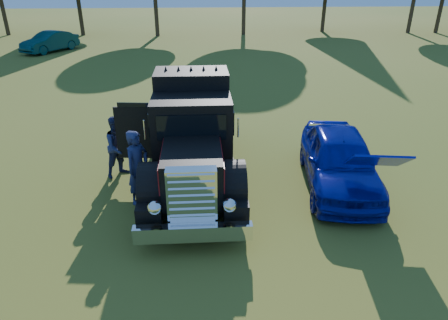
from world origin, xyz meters
TOP-DOWN VIEW (x-y plane):
  - ground at (0.00, 0.00)m, footprint 120.00×120.00m
  - diamond_t_truck at (-0.53, 1.30)m, footprint 3.38×7.16m
  - hotrod_coupe at (3.52, 0.79)m, footprint 2.49×4.82m
  - spectator_near at (-1.92, 0.23)m, footprint 0.80×0.87m
  - spectator_far at (-2.68, 1.80)m, footprint 1.12×1.11m
  - distant_teal_car at (-11.25, 22.19)m, footprint 3.59×4.51m

SIDE VIEW (x-z plane):
  - ground at x=0.00m, z-range 0.00..0.00m
  - distant_teal_car at x=-11.25m, z-range 0.00..1.44m
  - hotrod_coupe at x=3.52m, z-range -0.15..1.73m
  - spectator_far at x=-2.68m, z-range 0.00..1.83m
  - spectator_near at x=-1.92m, z-range 0.00..1.99m
  - diamond_t_truck at x=-0.53m, z-range -0.22..2.78m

